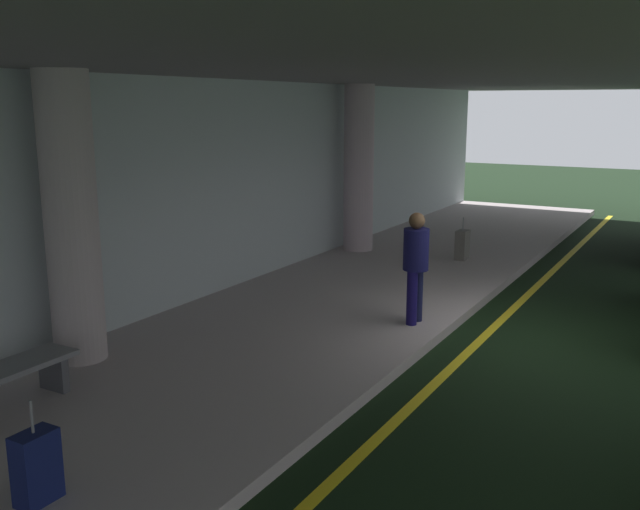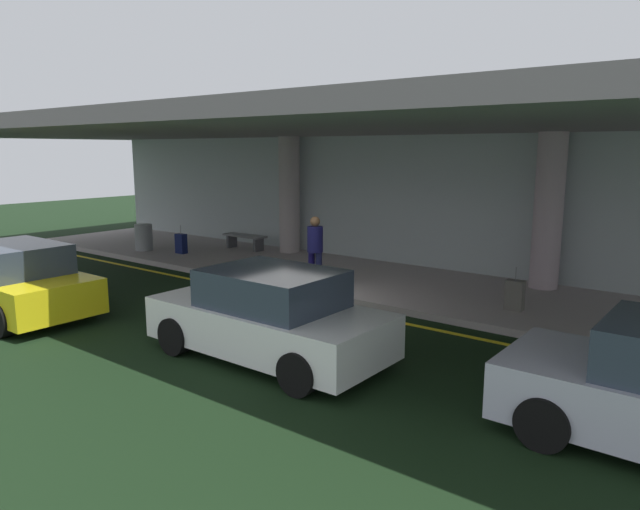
{
  "view_description": "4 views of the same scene",
  "coord_description": "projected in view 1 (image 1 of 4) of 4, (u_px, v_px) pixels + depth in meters",
  "views": [
    {
      "loc": [
        -11.36,
        -2.44,
        3.4
      ],
      "look_at": [
        -1.58,
        2.3,
        0.83
      ],
      "focal_mm": 41.11,
      "sensor_mm": 36.0,
      "label": 1
    },
    {
      "loc": [
        1.24,
        -7.17,
        2.2
      ],
      "look_at": [
        -1.79,
        2.27,
        0.88
      ],
      "focal_mm": 44.26,
      "sensor_mm": 36.0,
      "label": 2
    },
    {
      "loc": [
        -6.97,
        -7.58,
        3.4
      ],
      "look_at": [
        -1.17,
        1.56,
        1.06
      ],
      "focal_mm": 37.72,
      "sensor_mm": 36.0,
      "label": 3
    },
    {
      "loc": [
        -2.66,
        -9.02,
        3.06
      ],
      "look_at": [
        -0.07,
        1.84,
        0.8
      ],
      "focal_mm": 33.17,
      "sensor_mm": 36.0,
      "label": 4
    }
  ],
  "objects": [
    {
      "name": "ground_plane",
      "position": [
        491.0,
        364.0,
        11.77
      ],
      "size": [
        60.0,
        60.0,
        0.0
      ],
      "primitive_type": "plane",
      "color": "black"
    },
    {
      "name": "sidewalk",
      "position": [
        318.0,
        338.0,
        13.06
      ],
      "size": [
        26.0,
        4.2,
        0.15
      ],
      "primitive_type": "cube",
      "color": "#B4A5A4",
      "rests_on": "ground"
    },
    {
      "name": "lane_stripe_yellow",
      "position": [
        453.0,
        359.0,
        12.03
      ],
      "size": [
        26.0,
        0.14,
        0.01
      ],
      "primitive_type": "cube",
      "color": "yellow",
      "rests_on": "ground"
    },
    {
      "name": "support_column_left_mid",
      "position": [
        100.0,
        258.0,
        9.65
      ],
      "size": [
        0.66,
        0.66,
        3.65
      ],
      "primitive_type": "cylinder",
      "color": "#B3A8A6",
      "rests_on": "sidewalk"
    },
    {
      "name": "support_column_center",
      "position": [
        256.0,
        228.0,
        13.15
      ],
      "size": [
        0.66,
        0.66,
        3.65
      ],
      "primitive_type": "cylinder",
      "color": "#B2A5A5",
      "rests_on": "sidewalk"
    },
    {
      "name": "support_column_right_mid",
      "position": [
        404.0,
        200.0,
        20.16
      ],
      "size": [
        0.66,
        0.66,
        3.65
      ],
      "primitive_type": "cylinder",
      "color": "#BBA4AC",
      "rests_on": "sidewalk"
    },
    {
      "name": "ceiling_overhang",
      "position": [
        345.0,
        112.0,
        11.96
      ],
      "size": [
        28.0,
        13.2,
        0.3
      ],
      "primitive_type": "cube",
      "color": "gray",
      "rests_on": "support_column_far_left"
    },
    {
      "name": "terminal_back_wall",
      "position": [
        209.0,
        230.0,
        13.6
      ],
      "size": [
        26.0,
        0.3,
        3.8
      ],
      "primitive_type": "cube",
      "color": "#B1B3C0",
      "rests_on": "ground"
    },
    {
      "name": "traveler_with_luggage",
      "position": [
        465.0,
        241.0,
        18.28
      ],
      "size": [
        0.38,
        0.38,
        1.68
      ],
      "rotation": [
        0.0,
        0.0,
        5.97
      ],
      "color": "brown",
      "rests_on": "sidewalk"
    },
    {
      "name": "person_waiting_for_ride",
      "position": [
        382.0,
        251.0,
        16.55
      ],
      "size": [
        0.38,
        0.38,
        1.68
      ],
      "rotation": [
        0.0,
        0.0,
        5.17
      ],
      "color": "#13273E",
      "rests_on": "sidewalk"
    },
    {
      "name": "suitcase_upright_primary",
      "position": [
        375.0,
        296.0,
        14.81
      ],
      "size": [
        0.36,
        0.22,
        0.9
      ],
      "rotation": [
        0.0,
        0.0,
        0.02
      ],
      "color": "olive",
      "rests_on": "sidewalk"
    },
    {
      "name": "suitcase_upright_secondary",
      "position": [
        88.0,
        423.0,
        7.98
      ],
      "size": [
        0.36,
        0.22,
        0.9
      ],
      "rotation": [
        0.0,
        0.0,
        -0.47
      ],
      "color": "#9F140B",
      "rests_on": "sidewalk"
    }
  ]
}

